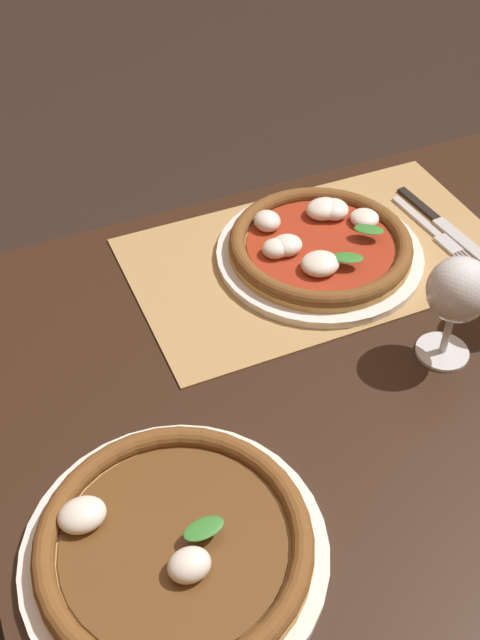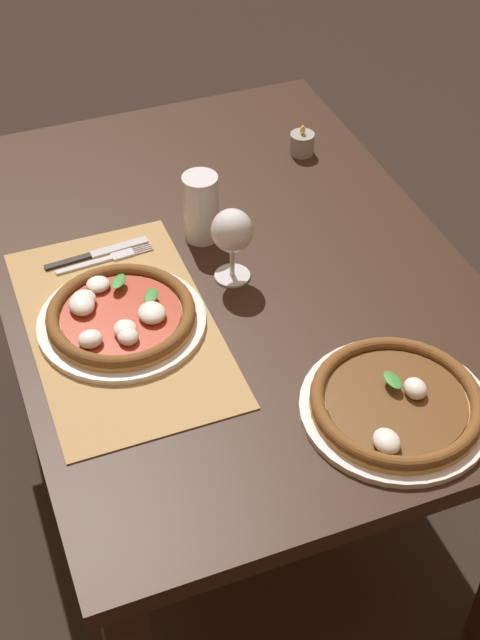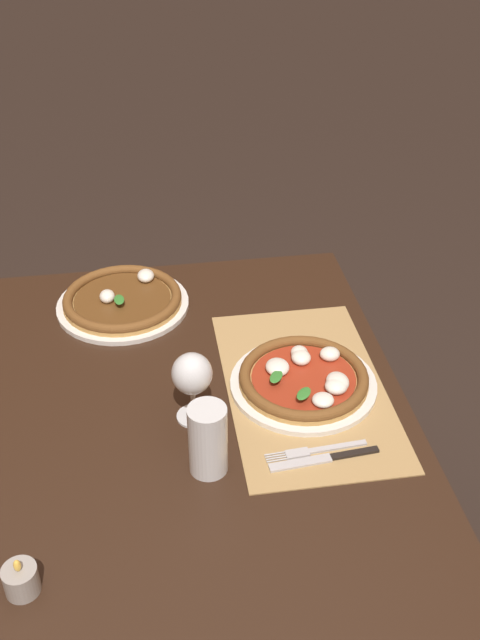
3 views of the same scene
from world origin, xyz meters
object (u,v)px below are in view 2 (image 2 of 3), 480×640
pint_glass (201,209)px  fork (106,259)px  pizza_far (396,403)px  knife (97,254)px  wine_glass (232,233)px  votive_candle (302,144)px  pizza_near (120,316)px

pint_glass → fork: 0.22m
pizza_far → knife: bearing=-148.0°
wine_glass → votive_candle: wine_glass is taller
pint_glass → votive_candle: pint_glass is taller
pizza_near → knife: 0.22m
knife → votive_candle: 0.57m
pizza_far → wine_glass: bearing=-162.7°
pizza_near → votive_candle: bearing=127.3°
pint_glass → votive_candle: (-0.22, 0.32, -0.05)m
pizza_far → pint_glass: (-0.56, -0.14, 0.05)m
pizza_far → fork: bearing=-147.8°
pint_glass → fork: bearing=-87.5°
pizza_far → wine_glass: 0.45m
wine_glass → fork: wine_glass is taller
pizza_far → pint_glass: bearing=-165.6°
pizza_far → knife: size_ratio=1.49×
fork → votive_candle: votive_candle is taller
wine_glass → pint_glass: size_ratio=1.07×
pint_glass → votive_candle: 0.39m
pint_glass → knife: bearing=-93.9°
pizza_near → votive_candle: 0.69m
pizza_near → fork: 0.19m
pizza_far → knife: (-0.58, -0.36, -0.01)m
pizza_near → pint_glass: bearing=131.5°
pint_glass → knife: pint_glass is taller
wine_glass → pint_glass: 0.15m
wine_glass → knife: size_ratio=0.72×
knife → fork: bearing=25.3°
wine_glass → knife: wine_glass is taller
wine_glass → fork: size_ratio=0.77×
fork → pizza_near: bearing=-6.2°
knife → pizza_far: bearing=32.0°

